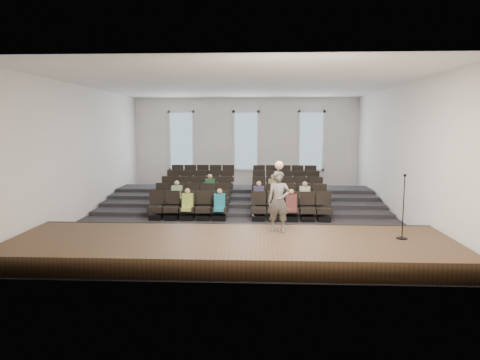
{
  "coord_description": "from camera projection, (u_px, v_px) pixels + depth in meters",
  "views": [
    {
      "loc": [
        0.76,
        -16.16,
        3.48
      ],
      "look_at": [
        -0.02,
        0.5,
        1.38
      ],
      "focal_mm": 32.0,
      "sensor_mm": 36.0,
      "label": 1
    }
  ],
  "objects": [
    {
      "name": "ground",
      "position": [
        240.0,
        217.0,
        16.48
      ],
      "size": [
        14.0,
        14.0,
        0.0
      ],
      "primitive_type": "plane",
      "color": "black",
      "rests_on": "ground"
    },
    {
      "name": "ceiling",
      "position": [
        240.0,
        85.0,
        15.86
      ],
      "size": [
        12.0,
        14.0,
        0.02
      ],
      "primitive_type": "cube",
      "color": "white",
      "rests_on": "ground"
    },
    {
      "name": "wall_back",
      "position": [
        246.0,
        144.0,
        23.13
      ],
      "size": [
        12.0,
        0.04,
        5.0
      ],
      "primitive_type": "cube",
      "color": "white",
      "rests_on": "ground"
    },
    {
      "name": "wall_front",
      "position": [
        225.0,
        172.0,
        9.21
      ],
      "size": [
        12.0,
        0.04,
        5.0
      ],
      "primitive_type": "cube",
      "color": "white",
      "rests_on": "ground"
    },
    {
      "name": "wall_left",
      "position": [
        84.0,
        152.0,
        16.45
      ],
      "size": [
        0.04,
        14.0,
        5.0
      ],
      "primitive_type": "cube",
      "color": "white",
      "rests_on": "ground"
    },
    {
      "name": "wall_right",
      "position": [
        401.0,
        153.0,
        15.89
      ],
      "size": [
        0.04,
        14.0,
        5.0
      ],
      "primitive_type": "cube",
      "color": "white",
      "rests_on": "ground"
    },
    {
      "name": "stage",
      "position": [
        231.0,
        248.0,
        11.4
      ],
      "size": [
        11.8,
        3.6,
        0.5
      ],
      "primitive_type": "cube",
      "color": "#44331D",
      "rests_on": "ground"
    },
    {
      "name": "stage_lip",
      "position": [
        235.0,
        232.0,
        13.15
      ],
      "size": [
        11.8,
        0.06,
        0.52
      ],
      "primitive_type": "cube",
      "color": "black",
      "rests_on": "ground"
    },
    {
      "name": "risers",
      "position": [
        243.0,
        198.0,
        19.6
      ],
      "size": [
        11.8,
        4.8,
        0.6
      ],
      "color": "black",
      "rests_on": "ground"
    },
    {
      "name": "seating_rows",
      "position": [
        242.0,
        193.0,
        17.92
      ],
      "size": [
        6.8,
        4.7,
        1.67
      ],
      "color": "black",
      "rests_on": "ground"
    },
    {
      "name": "windows",
      "position": [
        246.0,
        141.0,
        23.03
      ],
      "size": [
        8.44,
        0.1,
        3.24
      ],
      "color": "white",
      "rests_on": "wall_back"
    },
    {
      "name": "audience",
      "position": [
        240.0,
        195.0,
        16.7
      ],
      "size": [
        5.45,
        2.64,
        1.1
      ],
      "color": "#A7BF4C",
      "rests_on": "seating_rows"
    },
    {
      "name": "speaker",
      "position": [
        279.0,
        201.0,
        12.07
      ],
      "size": [
        0.65,
        0.44,
        1.74
      ],
      "primitive_type": "imported",
      "rotation": [
        0.0,
        0.0,
        -0.04
      ],
      "color": "#575552",
      "rests_on": "stage"
    },
    {
      "name": "mic_stand",
      "position": [
        403.0,
        220.0,
        11.33
      ],
      "size": [
        0.29,
        0.29,
        1.74
      ],
      "color": "black",
      "rests_on": "stage"
    }
  ]
}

